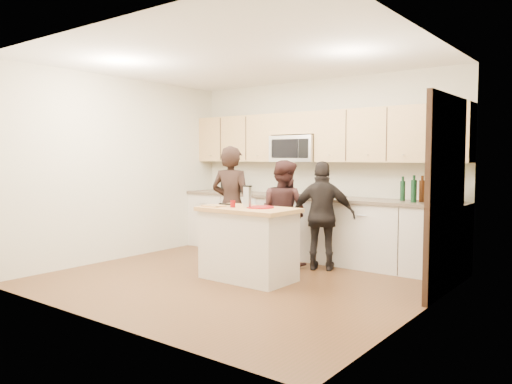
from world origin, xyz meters
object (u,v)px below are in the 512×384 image
Objects in this scene: island at (248,243)px; woman_left at (231,206)px; woman_center at (284,213)px; toaster at (233,187)px; woman_right at (323,216)px.

woman_left is (-0.74, 0.55, 0.38)m from island.
toaster is at bearing -20.36° from woman_center.
island is 0.82× the size of woman_center.
woman_right is at bearing 66.52° from island.
toaster reaches higher than island.
toaster is at bearing 135.71° from island.
toaster is 2.12m from woman_right.
woman_right is at bearing -168.17° from woman_center.
island is 0.82× the size of woman_right.
woman_left reaches higher than woman_right.
island is 3.62× the size of toaster.
island is at bearing -45.08° from toaster.
woman_left reaches higher than island.
toaster is at bearing -39.79° from woman_right.
island is 1.00m from woman_left.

